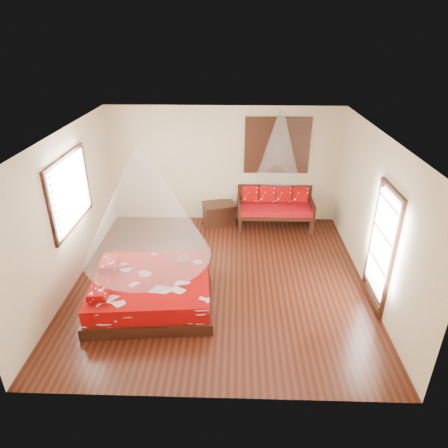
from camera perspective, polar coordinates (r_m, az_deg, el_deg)
The scene contains 10 objects.
room at distance 7.10m, azimuth -0.67°, elevation 1.49°, with size 5.54×5.54×2.84m.
bed at distance 7.19m, azimuth -10.39°, elevation -9.23°, with size 2.24×2.06×0.64m.
daybed at distance 9.67m, azimuth 7.30°, elevation 2.61°, with size 1.80×0.80×0.95m.
storage_chest at distance 9.80m, azimuth -0.69°, elevation 1.53°, with size 0.89×0.75×0.53m.
shutter_panel at distance 9.53m, azimuth 7.61°, elevation 11.04°, with size 1.52×0.06×1.32m.
window_left at distance 7.76m, azimuth -21.10°, elevation 4.29°, with size 0.10×1.74×1.34m.
glazed_door at distance 7.14m, azimuth 21.52°, elevation -3.35°, with size 0.08×1.02×2.16m.
wine_tray at distance 7.43m, azimuth -5.84°, elevation -4.82°, with size 0.25×0.25×0.20m.
mosquito_net_main at distance 6.40m, azimuth -11.38°, elevation 2.49°, with size 2.09×2.09×1.80m, color white.
mosquito_net_daybed at distance 9.05m, azimuth 7.91°, elevation 10.86°, with size 1.00×1.00×1.50m, color white.
Camera 1 is at (0.29, -6.43, 4.39)m, focal length 32.00 mm.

